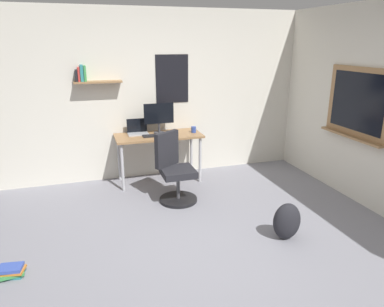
{
  "coord_description": "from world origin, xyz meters",
  "views": [
    {
      "loc": [
        -1.1,
        -3.07,
        2.11
      ],
      "look_at": [
        0.09,
        0.73,
        0.85
      ],
      "focal_mm": 33.18,
      "sensor_mm": 36.0,
      "label": 1
    }
  ],
  "objects_px": {
    "monitor_primary": "(159,116)",
    "backpack": "(287,221)",
    "laptop": "(138,130)",
    "book_stack_on_floor": "(12,271)",
    "computer_mouse": "(173,134)",
    "desk": "(159,140)",
    "coffee_mug": "(194,130)",
    "keyboard": "(155,136)",
    "office_chair": "(175,172)"
  },
  "relations": [
    {
      "from": "keyboard",
      "to": "book_stack_on_floor",
      "type": "height_order",
      "value": "keyboard"
    },
    {
      "from": "monitor_primary",
      "to": "backpack",
      "type": "height_order",
      "value": "monitor_primary"
    },
    {
      "from": "desk",
      "to": "office_chair",
      "type": "distance_m",
      "value": 0.8
    },
    {
      "from": "monitor_primary",
      "to": "book_stack_on_floor",
      "type": "bearing_deg",
      "value": -132.72
    },
    {
      "from": "keyboard",
      "to": "laptop",
      "type": "bearing_deg",
      "value": 137.05
    },
    {
      "from": "laptop",
      "to": "book_stack_on_floor",
      "type": "relative_size",
      "value": 1.23
    },
    {
      "from": "desk",
      "to": "laptop",
      "type": "height_order",
      "value": "laptop"
    },
    {
      "from": "computer_mouse",
      "to": "desk",
      "type": "bearing_deg",
      "value": 161.38
    },
    {
      "from": "book_stack_on_floor",
      "to": "office_chair",
      "type": "bearing_deg",
      "value": 32.06
    },
    {
      "from": "laptop",
      "to": "monitor_primary",
      "type": "distance_m",
      "value": 0.39
    },
    {
      "from": "office_chair",
      "to": "computer_mouse",
      "type": "relative_size",
      "value": 9.13
    },
    {
      "from": "coffee_mug",
      "to": "book_stack_on_floor",
      "type": "xyz_separation_m",
      "value": [
        -2.4,
        -1.92,
        -0.74
      ]
    },
    {
      "from": "computer_mouse",
      "to": "backpack",
      "type": "xyz_separation_m",
      "value": [
        0.76,
        -2.04,
        -0.56
      ]
    },
    {
      "from": "office_chair",
      "to": "keyboard",
      "type": "bearing_deg",
      "value": 99.53
    },
    {
      "from": "computer_mouse",
      "to": "book_stack_on_floor",
      "type": "relative_size",
      "value": 0.41
    },
    {
      "from": "laptop",
      "to": "book_stack_on_floor",
      "type": "xyz_separation_m",
      "value": [
        -1.55,
        -2.08,
        -0.75
      ]
    },
    {
      "from": "desk",
      "to": "backpack",
      "type": "relative_size",
      "value": 3.08
    },
    {
      "from": "desk",
      "to": "keyboard",
      "type": "relative_size",
      "value": 3.54
    },
    {
      "from": "office_chair",
      "to": "keyboard",
      "type": "distance_m",
      "value": 0.78
    },
    {
      "from": "computer_mouse",
      "to": "monitor_primary",
      "type": "bearing_deg",
      "value": 137.81
    },
    {
      "from": "monitor_primary",
      "to": "keyboard",
      "type": "xyz_separation_m",
      "value": [
        -0.1,
        -0.16,
        -0.26
      ]
    },
    {
      "from": "coffee_mug",
      "to": "book_stack_on_floor",
      "type": "bearing_deg",
      "value": -141.35
    },
    {
      "from": "coffee_mug",
      "to": "keyboard",
      "type": "bearing_deg",
      "value": -175.38
    },
    {
      "from": "office_chair",
      "to": "coffee_mug",
      "type": "relative_size",
      "value": 10.33
    },
    {
      "from": "backpack",
      "to": "book_stack_on_floor",
      "type": "distance_m",
      "value": 2.83
    },
    {
      "from": "computer_mouse",
      "to": "office_chair",
      "type": "bearing_deg",
      "value": -103.62
    },
    {
      "from": "computer_mouse",
      "to": "backpack",
      "type": "bearing_deg",
      "value": -69.63
    },
    {
      "from": "laptop",
      "to": "book_stack_on_floor",
      "type": "height_order",
      "value": "laptop"
    },
    {
      "from": "laptop",
      "to": "coffee_mug",
      "type": "distance_m",
      "value": 0.86
    },
    {
      "from": "desk",
      "to": "office_chair",
      "type": "relative_size",
      "value": 1.38
    },
    {
      "from": "book_stack_on_floor",
      "to": "backpack",
      "type": "bearing_deg",
      "value": -3.51
    },
    {
      "from": "desk",
      "to": "coffee_mug",
      "type": "relative_size",
      "value": 14.22
    },
    {
      "from": "monitor_primary",
      "to": "coffee_mug",
      "type": "distance_m",
      "value": 0.58
    },
    {
      "from": "coffee_mug",
      "to": "monitor_primary",
      "type": "bearing_deg",
      "value": 167.57
    },
    {
      "from": "desk",
      "to": "monitor_primary",
      "type": "relative_size",
      "value": 2.82
    },
    {
      "from": "monitor_primary",
      "to": "computer_mouse",
      "type": "bearing_deg",
      "value": -42.19
    },
    {
      "from": "coffee_mug",
      "to": "backpack",
      "type": "relative_size",
      "value": 0.22
    },
    {
      "from": "desk",
      "to": "monitor_primary",
      "type": "distance_m",
      "value": 0.37
    },
    {
      "from": "keyboard",
      "to": "coffee_mug",
      "type": "relative_size",
      "value": 4.02
    },
    {
      "from": "computer_mouse",
      "to": "backpack",
      "type": "distance_m",
      "value": 2.25
    },
    {
      "from": "computer_mouse",
      "to": "book_stack_on_floor",
      "type": "xyz_separation_m",
      "value": [
        -2.06,
        -1.87,
        -0.71
      ]
    },
    {
      "from": "monitor_primary",
      "to": "keyboard",
      "type": "height_order",
      "value": "monitor_primary"
    },
    {
      "from": "computer_mouse",
      "to": "coffee_mug",
      "type": "relative_size",
      "value": 1.13
    },
    {
      "from": "monitor_primary",
      "to": "computer_mouse",
      "type": "distance_m",
      "value": 0.35
    },
    {
      "from": "monitor_primary",
      "to": "backpack",
      "type": "xyz_separation_m",
      "value": [
        0.94,
        -2.21,
        -0.81
      ]
    },
    {
      "from": "office_chair",
      "to": "book_stack_on_floor",
      "type": "height_order",
      "value": "office_chair"
    },
    {
      "from": "laptop",
      "to": "book_stack_on_floor",
      "type": "distance_m",
      "value": 2.7
    },
    {
      "from": "laptop",
      "to": "keyboard",
      "type": "bearing_deg",
      "value": -42.95
    },
    {
      "from": "keyboard",
      "to": "backpack",
      "type": "distance_m",
      "value": 2.36
    },
    {
      "from": "backpack",
      "to": "book_stack_on_floor",
      "type": "relative_size",
      "value": 1.69
    }
  ]
}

